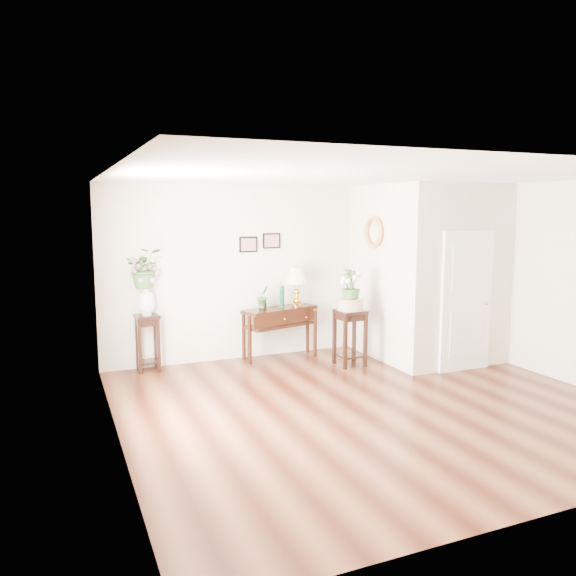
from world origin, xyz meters
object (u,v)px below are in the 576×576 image
console_table (280,333)px  plant_stand_a (148,343)px  table_lamp (297,285)px  plant_stand_b (350,338)px

console_table → plant_stand_a: plant_stand_a is taller
console_table → table_lamp: (0.30, 0.00, 0.77)m
table_lamp → plant_stand_a: (-2.39, 0.09, -0.76)m
console_table → plant_stand_b: (0.84, -0.81, 0.02)m
table_lamp → plant_stand_b: (0.54, -0.81, -0.75)m
console_table → table_lamp: table_lamp is taller
plant_stand_a → plant_stand_b: 3.07m
plant_stand_b → console_table: bearing=136.0°
plant_stand_a → plant_stand_b: size_ratio=0.98×
plant_stand_a → table_lamp: bearing=-2.2°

